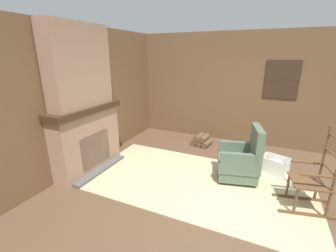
% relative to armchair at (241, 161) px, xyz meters
% --- Properties ---
extents(ground_plane, '(14.00, 14.00, 0.00)m').
position_rel_armchair_xyz_m(ground_plane, '(-0.19, -0.80, -0.36)').
color(ground_plane, brown).
extents(wood_panel_wall_left, '(0.06, 6.04, 2.69)m').
position_rel_armchair_xyz_m(wood_panel_wall_left, '(-2.94, -0.80, 0.99)').
color(wood_panel_wall_left, brown).
rests_on(wood_panel_wall_left, ground).
extents(wood_panel_wall_back, '(6.04, 0.09, 2.69)m').
position_rel_armchair_xyz_m(wood_panel_wall_back, '(-0.18, 1.95, 0.99)').
color(wood_panel_wall_back, brown).
rests_on(wood_panel_wall_back, ground).
extents(fireplace_hearth, '(0.57, 1.54, 1.26)m').
position_rel_armchair_xyz_m(fireplace_hearth, '(-2.72, -0.80, 0.27)').
color(fireplace_hearth, '#9E7A60').
rests_on(fireplace_hearth, ground).
extents(chimney_breast, '(0.32, 1.26, 1.41)m').
position_rel_armchair_xyz_m(chimney_breast, '(-2.73, -0.80, 1.61)').
color(chimney_breast, '#9E7A60').
rests_on(chimney_breast, fireplace_hearth).
extents(area_rug, '(3.88, 2.05, 0.01)m').
position_rel_armchair_xyz_m(area_rug, '(-0.70, -0.42, -0.35)').
color(area_rug, '#C6B789').
rests_on(area_rug, ground).
extents(armchair, '(0.80, 0.76, 1.00)m').
position_rel_armchair_xyz_m(armchair, '(0.00, 0.00, 0.00)').
color(armchair, '#516651').
rests_on(armchair, ground).
extents(rocking_chair, '(0.87, 0.59, 1.23)m').
position_rel_armchair_xyz_m(rocking_chair, '(1.03, -0.41, 0.06)').
color(rocking_chair, brown).
rests_on(rocking_chair, ground).
extents(firewood_stack, '(0.49, 0.44, 0.27)m').
position_rel_armchair_xyz_m(firewood_stack, '(-1.08, 1.29, -0.24)').
color(firewood_stack, brown).
rests_on(firewood_stack, ground).
extents(laundry_basket, '(0.54, 0.47, 0.31)m').
position_rel_armchair_xyz_m(laundry_basket, '(0.58, 0.53, -0.20)').
color(laundry_basket, white).
rests_on(laundry_basket, ground).
extents(oil_lamp_vase, '(0.09, 0.09, 0.25)m').
position_rel_armchair_xyz_m(oil_lamp_vase, '(-2.77, -1.17, 0.99)').
color(oil_lamp_vase, '#B24C42').
rests_on(oil_lamp_vase, fireplace_hearth).
extents(storage_case, '(0.14, 0.23, 0.15)m').
position_rel_armchair_xyz_m(storage_case, '(-2.77, -0.55, 0.98)').
color(storage_case, gray).
rests_on(storage_case, fireplace_hearth).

